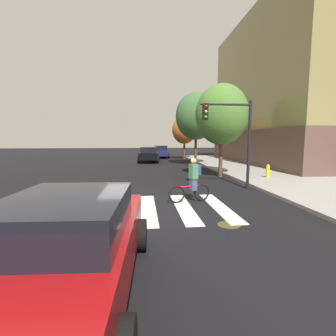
{
  "coord_description": "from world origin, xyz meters",
  "views": [
    {
      "loc": [
        0.09,
        -8.24,
        2.4
      ],
      "look_at": [
        1.1,
        1.46,
        1.24
      ],
      "focal_mm": 26.11,
      "sensor_mm": 36.0,
      "label": 1
    }
  ],
  "objects": [
    {
      "name": "fire_hydrant",
      "position": [
        7.45,
        5.37,
        0.53
      ],
      "size": [
        0.33,
        0.22,
        0.78
      ],
      "color": "gold",
      "rests_on": "sidewalk"
    },
    {
      "name": "corner_building",
      "position": [
        17.44,
        14.28,
        6.86
      ],
      "size": [
        15.75,
        18.05,
        13.82
      ],
      "color": "brown",
      "rests_on": "ground"
    },
    {
      "name": "sedan_mid",
      "position": [
        0.78,
        17.63,
        0.82
      ],
      "size": [
        2.45,
        4.73,
        1.59
      ],
      "color": "black",
      "rests_on": "ground"
    },
    {
      "name": "cyclist",
      "position": [
        1.98,
        0.82,
        0.84
      ],
      "size": [
        1.67,
        0.47,
        1.69
      ],
      "color": "black",
      "rests_on": "ground"
    },
    {
      "name": "street_tree_near",
      "position": [
        5.01,
        6.75,
        3.91
      ],
      "size": [
        3.25,
        3.25,
        5.79
      ],
      "color": "#4C3823",
      "rests_on": "ground"
    },
    {
      "name": "street_tree_far",
      "position": [
        5.1,
        20.82,
        3.53
      ],
      "size": [
        2.94,
        2.94,
        5.23
      ],
      "color": "#4C3823",
      "rests_on": "ground"
    },
    {
      "name": "crosswalk_stripes",
      "position": [
        -0.39,
        0.0,
        0.01
      ],
      "size": [
        6.9,
        3.79,
        0.01
      ],
      "color": "silver",
      "rests_on": "ground"
    },
    {
      "name": "sedan_far",
      "position": [
        2.48,
        23.48,
        0.82
      ],
      "size": [
        2.46,
        4.72,
        1.58
      ],
      "color": "navy",
      "rests_on": "ground"
    },
    {
      "name": "street_tree_mid",
      "position": [
        5.0,
        14.09,
        4.49
      ],
      "size": [
        3.73,
        3.73,
        6.64
      ],
      "color": "#4C3823",
      "rests_on": "ground"
    },
    {
      "name": "ground_plane",
      "position": [
        0.0,
        0.0,
        0.0
      ],
      "size": [
        120.0,
        120.0,
        0.0
      ],
      "primitive_type": "plane",
      "color": "black"
    },
    {
      "name": "traffic_light_near",
      "position": [
        4.33,
        3.01,
        2.86
      ],
      "size": [
        2.47,
        0.28,
        4.2
      ],
      "color": "black",
      "rests_on": "ground"
    },
    {
      "name": "manhole_cover",
      "position": [
        2.48,
        -1.82,
        0.0
      ],
      "size": [
        0.64,
        0.64,
        0.01
      ],
      "primitive_type": "cylinder",
      "color": "#473D1E",
      "rests_on": "ground"
    },
    {
      "name": "sedan_near",
      "position": [
        -1.01,
        -4.58,
        0.82
      ],
      "size": [
        2.36,
        4.69,
        1.59
      ],
      "color": "maroon",
      "rests_on": "ground"
    }
  ]
}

